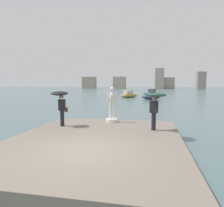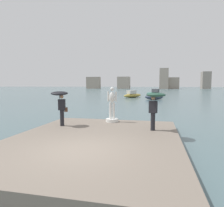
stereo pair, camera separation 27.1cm
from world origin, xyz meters
TOP-DOWN VIEW (x-y plane):
  - ground_plane at (0.00, 40.00)m, footprint 400.00×400.00m
  - pier at (0.00, 1.68)m, footprint 7.28×9.35m
  - statue_white_figure at (-0.04, 5.55)m, footprint 0.77×0.77m
  - onlooker_left at (-2.57, 3.77)m, footprint 1.18×1.19m
  - onlooker_right at (2.54, 3.68)m, footprint 1.18×1.18m
  - boat_near at (2.13, 31.03)m, footprint 3.32×1.66m
  - boat_mid at (-2.35, 36.05)m, footprint 4.01×5.36m
  - boat_far at (2.06, 46.68)m, footprint 4.33×2.90m
  - distant_skyline at (0.47, 127.23)m, footprint 78.51×11.52m

SIDE VIEW (x-z plane):
  - ground_plane at x=0.00m, z-range 0.00..0.00m
  - pier at x=0.00m, z-range 0.00..0.40m
  - boat_near at x=2.13m, z-range 0.00..0.88m
  - boat_mid at x=-2.35m, z-range -0.20..1.31m
  - boat_far at x=2.06m, z-range -0.21..1.37m
  - statue_white_figure at x=-0.04m, z-range 0.08..2.21m
  - onlooker_left at x=-2.57m, z-range 0.89..2.84m
  - onlooker_right at x=2.54m, z-range 0.92..2.81m
  - distant_skyline at x=0.47m, z-range -1.81..10.91m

